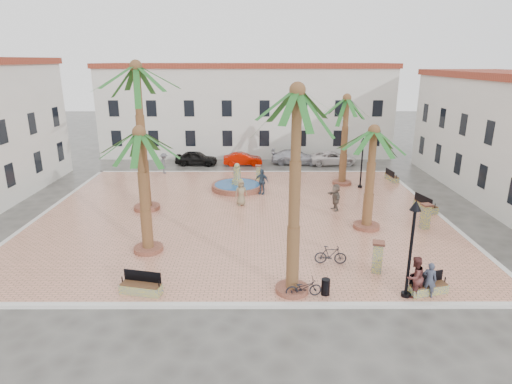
# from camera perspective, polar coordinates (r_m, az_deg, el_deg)

# --- Properties ---
(ground) EXTENTS (120.00, 120.00, 0.00)m
(ground) POSITION_cam_1_polar(r_m,az_deg,el_deg) (28.29, -2.03, -3.10)
(ground) COLOR #56544F
(ground) RESTS_ON ground
(plaza) EXTENTS (26.00, 22.00, 0.15)m
(plaza) POSITION_cam_1_polar(r_m,az_deg,el_deg) (28.27, -2.03, -2.96)
(plaza) COLOR #E19375
(plaza) RESTS_ON ground
(kerb_n) EXTENTS (26.30, 0.30, 0.16)m
(kerb_n) POSITION_cam_1_polar(r_m,az_deg,el_deg) (38.77, -1.51, 2.66)
(kerb_n) COLOR silver
(kerb_n) RESTS_ON ground
(kerb_s) EXTENTS (26.30, 0.30, 0.16)m
(kerb_s) POSITION_cam_1_polar(r_m,az_deg,el_deg) (18.34, -3.18, -14.86)
(kerb_s) COLOR silver
(kerb_s) RESTS_ON ground
(kerb_e) EXTENTS (0.30, 22.30, 0.16)m
(kerb_e) POSITION_cam_1_polar(r_m,az_deg,el_deg) (30.71, 23.03, -2.70)
(kerb_e) COLOR silver
(kerb_e) RESTS_ON ground
(kerb_w) EXTENTS (0.30, 22.30, 0.16)m
(kerb_w) POSITION_cam_1_polar(r_m,az_deg,el_deg) (31.51, -26.41, -2.65)
(kerb_w) COLOR silver
(kerb_w) RESTS_ON ground
(building_north) EXTENTS (30.40, 7.40, 9.50)m
(building_north) POSITION_cam_1_polar(r_m,az_deg,el_deg) (46.80, -1.29, 11.01)
(building_north) COLOR silver
(building_north) RESTS_ON ground
(fountain) EXTENTS (4.01, 4.01, 2.07)m
(fountain) POSITION_cam_1_polar(r_m,az_deg,el_deg) (33.41, -2.52, 0.88)
(fountain) COLOR #92503D
(fountain) RESTS_ON plaza
(palm_nw) EXTENTS (5.66, 5.66, 9.69)m
(palm_nw) POSITION_cam_1_polar(r_m,az_deg,el_deg) (28.32, -15.58, 13.88)
(palm_nw) COLOR #92503D
(palm_nw) RESTS_ON plaza
(palm_sw) EXTENTS (5.00, 5.00, 6.64)m
(palm_sw) POSITION_cam_1_polar(r_m,az_deg,el_deg) (21.87, -15.16, 5.65)
(palm_sw) COLOR #92503D
(palm_sw) RESTS_ON plaza
(palm_s) EXTENTS (4.70, 4.70, 8.89)m
(palm_s) POSITION_cam_1_polar(r_m,az_deg,el_deg) (16.73, 5.47, 10.42)
(palm_s) COLOR #92503D
(palm_s) RESTS_ON plaza
(palm_e) EXTENTS (5.08, 5.08, 6.22)m
(palm_e) POSITION_cam_1_polar(r_m,az_deg,el_deg) (25.24, 15.33, 6.16)
(palm_e) COLOR #92503D
(palm_e) RESTS_ON plaza
(palm_ne) EXTENTS (4.99, 4.99, 7.21)m
(palm_ne) POSITION_cam_1_polar(r_m,az_deg,el_deg) (34.36, 11.96, 10.81)
(palm_ne) COLOR #92503D
(palm_ne) RESTS_ON plaza
(bench_s) EXTENTS (1.90, 0.94, 0.96)m
(bench_s) POSITION_cam_1_polar(r_m,az_deg,el_deg) (19.52, -15.07, -12.19)
(bench_s) COLOR #8B8D5A
(bench_s) RESTS_ON plaza
(bench_se) EXTENTS (1.81, 0.96, 0.91)m
(bench_se) POSITION_cam_1_polar(r_m,az_deg,el_deg) (20.30, 21.93, -11.75)
(bench_se) COLOR #8B8D5A
(bench_se) RESTS_ON plaza
(bench_e) EXTENTS (1.07, 2.03, 1.03)m
(bench_e) POSITION_cam_1_polar(r_m,az_deg,el_deg) (30.86, 21.65, -1.73)
(bench_e) COLOR #8B8D5A
(bench_e) RESTS_ON plaza
(bench_ne) EXTENTS (0.74, 1.80, 0.92)m
(bench_ne) POSITION_cam_1_polar(r_m,az_deg,el_deg) (37.53, 17.64, 1.87)
(bench_ne) COLOR #8B8D5A
(bench_ne) RESTS_ON plaza
(lamppost_s) EXTENTS (0.47, 0.47, 4.32)m
(lamppost_s) POSITION_cam_1_polar(r_m,az_deg,el_deg) (18.61, 20.16, -5.12)
(lamppost_s) COLOR black
(lamppost_s) RESTS_ON plaza
(lamppost_e) EXTENTS (0.43, 0.43, 3.99)m
(lamppost_e) POSITION_cam_1_polar(r_m,az_deg,el_deg) (34.20, 14.00, 4.95)
(lamppost_e) COLOR black
(lamppost_e) RESTS_ON plaza
(bollard_se) EXTENTS (0.67, 0.67, 1.55)m
(bollard_se) POSITION_cam_1_polar(r_m,az_deg,el_deg) (21.14, 15.90, -8.27)
(bollard_se) COLOR #8B8D5A
(bollard_se) RESTS_ON plaza
(bollard_n) EXTENTS (0.47, 0.47, 1.29)m
(bollard_n) POSITION_cam_1_polar(r_m,az_deg,el_deg) (35.69, 0.31, 2.61)
(bollard_n) COLOR #8B8D5A
(bollard_n) RESTS_ON plaza
(bollard_e) EXTENTS (0.66, 0.66, 1.54)m
(bollard_e) POSITION_cam_1_polar(r_m,az_deg,el_deg) (27.37, 21.67, -2.96)
(bollard_e) COLOR #8B8D5A
(bollard_e) RESTS_ON plaza
(litter_bin) EXTENTS (0.37, 0.37, 0.72)m
(litter_bin) POSITION_cam_1_polar(r_m,az_deg,el_deg) (18.98, 9.26, -12.37)
(litter_bin) COLOR black
(litter_bin) RESTS_ON plaza
(cyclist_a) EXTENTS (0.68, 0.58, 1.57)m
(cyclist_a) POSITION_cam_1_polar(r_m,az_deg,el_deg) (19.82, 22.12, -10.77)
(cyclist_a) COLOR #3B4154
(cyclist_a) RESTS_ON plaza
(bicycle_a) EXTENTS (1.63, 0.78, 0.82)m
(bicycle_a) POSITION_cam_1_polar(r_m,az_deg,el_deg) (18.70, 6.36, -12.56)
(bicycle_a) COLOR black
(bicycle_a) RESTS_ON plaza
(cyclist_b) EXTENTS (1.12, 1.06, 1.84)m
(cyclist_b) POSITION_cam_1_polar(r_m,az_deg,el_deg) (19.53, 20.41, -10.56)
(cyclist_b) COLOR brown
(cyclist_b) RESTS_ON plaza
(bicycle_b) EXTENTS (1.60, 0.55, 0.95)m
(bicycle_b) POSITION_cam_1_polar(r_m,az_deg,el_deg) (21.58, 9.91, -8.27)
(bicycle_b) COLOR black
(bicycle_b) RESTS_ON plaza
(pedestrian_fountain_a) EXTENTS (1.00, 0.79, 1.79)m
(pedestrian_fountain_a) POSITION_cam_1_polar(r_m,az_deg,el_deg) (29.50, -2.01, -0.10)
(pedestrian_fountain_a) COLOR #847555
(pedestrian_fountain_a) RESTS_ON plaza
(pedestrian_fountain_b) EXTENTS (1.21, 0.96, 1.93)m
(pedestrian_fountain_b) POSITION_cam_1_polar(r_m,az_deg,el_deg) (31.95, 0.76, 1.40)
(pedestrian_fountain_b) COLOR #34485D
(pedestrian_fountain_b) RESTS_ON plaza
(pedestrian_north) EXTENTS (0.99, 1.32, 1.82)m
(pedestrian_north) POSITION_cam_1_polar(r_m,az_deg,el_deg) (38.79, -12.13, 3.78)
(pedestrian_north) COLOR #505156
(pedestrian_north) RESTS_ON plaza
(pedestrian_east) EXTENTS (0.91, 1.77, 1.82)m
(pedestrian_east) POSITION_cam_1_polar(r_m,az_deg,el_deg) (28.98, 10.55, -0.67)
(pedestrian_east) COLOR #64594E
(pedestrian_east) RESTS_ON plaza
(car_black) EXTENTS (4.16, 1.96, 1.38)m
(car_black) POSITION_cam_1_polar(r_m,az_deg,el_deg) (42.05, -7.96, 4.50)
(car_black) COLOR black
(car_black) RESTS_ON ground
(car_red) EXTENTS (3.78, 1.46, 1.23)m
(car_red) POSITION_cam_1_polar(r_m,az_deg,el_deg) (41.59, -1.78, 4.42)
(car_red) COLOR #B31000
(car_red) RESTS_ON ground
(car_silver) EXTENTS (4.92, 2.33, 1.39)m
(car_silver) POSITION_cam_1_polar(r_m,az_deg,el_deg) (42.27, 5.31, 4.67)
(car_silver) COLOR #B9B9C3
(car_silver) RESTS_ON ground
(car_white) EXTENTS (4.76, 2.53, 1.27)m
(car_white) POSITION_cam_1_polar(r_m,az_deg,el_deg) (42.55, 10.24, 4.47)
(car_white) COLOR white
(car_white) RESTS_ON ground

